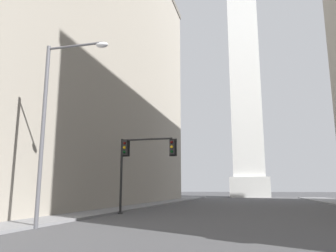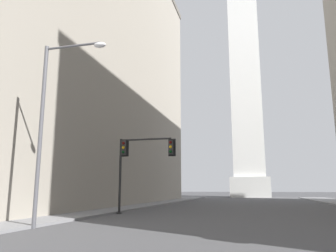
% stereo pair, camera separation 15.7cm
% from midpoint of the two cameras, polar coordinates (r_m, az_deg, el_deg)
% --- Properties ---
extents(sidewalk_left, '(5.00, 89.71, 0.15)m').
position_cam_midpoint_polar(sidewalk_left, '(30.09, -10.79, -14.05)').
color(sidewalk_left, slate).
rests_on(sidewalk_left, ground_plane).
extents(building_left, '(26.84, 56.11, 36.47)m').
position_cam_midpoint_polar(building_left, '(44.23, -23.75, 11.86)').
color(building_left, gray).
rests_on(building_left, ground_plane).
extents(obelisk, '(8.34, 8.34, 74.84)m').
position_cam_midpoint_polar(obelisk, '(82.63, 12.92, 14.08)').
color(obelisk, silver).
rests_on(obelisk, ground_plane).
extents(traffic_light_mid_left, '(4.53, 0.51, 5.66)m').
position_cam_midpoint_polar(traffic_light_mid_left, '(25.10, -5.15, -5.22)').
color(traffic_light_mid_left, black).
rests_on(traffic_light_mid_left, ground_plane).
extents(street_lamp, '(3.45, 0.36, 9.16)m').
position_cam_midpoint_polar(street_lamp, '(17.31, -19.61, 2.30)').
color(street_lamp, '#4C4C51').
rests_on(street_lamp, ground_plane).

